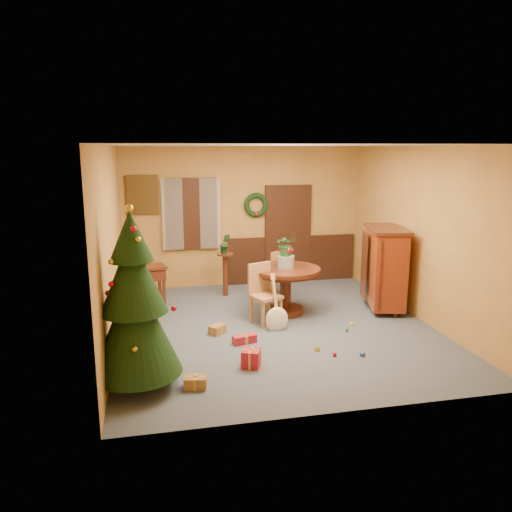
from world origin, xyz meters
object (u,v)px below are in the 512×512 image
object	(u,v)px
chair_near	(263,291)
christmas_tree	(134,304)
dining_table	(286,282)
sideboard	(385,266)
writing_desk	(141,277)

from	to	relation	value
chair_near	christmas_tree	distance (m)	2.86
chair_near	dining_table	bearing A→B (deg)	36.07
chair_near	sideboard	bearing A→B (deg)	5.58
chair_near	writing_desk	xyz separation A→B (m)	(-1.99, 1.16, 0.05)
christmas_tree	sideboard	xyz separation A→B (m)	(4.30, 2.19, -0.26)
chair_near	writing_desk	distance (m)	2.30
dining_table	writing_desk	world-z (taller)	dining_table
writing_desk	sideboard	distance (m)	4.39
sideboard	dining_table	bearing A→B (deg)	175.93
dining_table	christmas_tree	size ratio (longest dim) A/B	0.54
dining_table	sideboard	size ratio (longest dim) A/B	0.80
dining_table	sideboard	bearing A→B (deg)	-4.07
sideboard	chair_near	bearing A→B (deg)	-174.42
dining_table	writing_desk	size ratio (longest dim) A/B	1.26
chair_near	christmas_tree	xyz separation A→B (m)	(-2.01, -1.96, 0.53)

